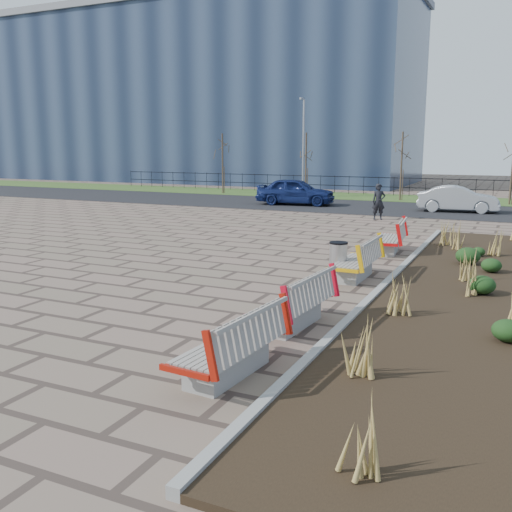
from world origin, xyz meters
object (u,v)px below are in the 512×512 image
at_px(bench_d, 388,237).
at_px(car_blue, 296,191).
at_px(lamp_west, 303,149).
at_px(pedestrian, 379,202).
at_px(car_silver, 458,199).
at_px(bench_b, 292,300).
at_px(bench_a, 228,343).
at_px(bench_c, 355,259).
at_px(litter_bin, 338,261).

height_order(bench_d, car_blue, car_blue).
distance_m(bench_d, lamp_west, 19.05).
height_order(bench_d, pedestrian, pedestrian).
height_order(car_silver, lamp_west, lamp_west).
bearing_deg(bench_b, bench_a, -85.52).
bearing_deg(bench_a, car_silver, 92.87).
relative_size(bench_d, car_blue, 0.49).
xyz_separation_m(pedestrian, car_blue, (-5.62, 4.34, -0.04)).
bearing_deg(bench_d, car_blue, 116.76).
relative_size(pedestrian, car_blue, 0.37).
height_order(bench_c, car_blue, car_blue).
xyz_separation_m(bench_c, litter_bin, (-0.38, -0.13, -0.05)).
bearing_deg(litter_bin, bench_d, 84.59).
height_order(bench_c, car_silver, car_silver).
bearing_deg(bench_d, car_silver, 80.68).
bearing_deg(bench_d, bench_a, -95.81).
bearing_deg(car_silver, car_blue, 85.71).
distance_m(litter_bin, car_silver, 16.35).
distance_m(bench_c, bench_d, 3.86).
xyz_separation_m(bench_d, lamp_west, (-9.00, 16.60, 2.54)).
xyz_separation_m(bench_d, litter_bin, (-0.38, -3.99, -0.05)).
bearing_deg(litter_bin, lamp_west, 112.73).
bearing_deg(lamp_west, pedestrian, -52.03).
distance_m(car_blue, lamp_west, 5.17).
relative_size(bench_a, pedestrian, 1.32).
relative_size(bench_d, pedestrian, 1.32).
xyz_separation_m(bench_b, bench_c, (0.00, 4.23, 0.00)).
bearing_deg(car_blue, car_silver, -95.83).
xyz_separation_m(bench_d, car_blue, (-7.75, 12.13, 0.25)).
distance_m(pedestrian, lamp_west, 11.39).
xyz_separation_m(bench_d, car_silver, (0.76, 12.33, 0.16)).
xyz_separation_m(bench_b, litter_bin, (-0.38, 4.09, -0.05)).
xyz_separation_m(bench_a, litter_bin, (-0.38, 6.57, -0.05)).
xyz_separation_m(bench_c, lamp_west, (-9.00, 20.45, 2.54)).
relative_size(bench_b, car_silver, 0.54).
distance_m(pedestrian, car_silver, 5.37).
bearing_deg(bench_a, bench_b, 94.76).
relative_size(car_blue, car_silver, 1.12).
bearing_deg(bench_b, car_blue, 115.45).
relative_size(car_blue, lamp_west, 0.72).
relative_size(litter_bin, car_silver, 0.23).
distance_m(bench_b, lamp_west, 26.39).
relative_size(bench_a, bench_b, 1.00).
bearing_deg(pedestrian, bench_c, -103.60).
height_order(bench_b, bench_c, same).
distance_m(bench_c, pedestrian, 11.85).
bearing_deg(lamp_west, bench_b, -69.96).
bearing_deg(bench_a, bench_c, 94.76).
distance_m(bench_b, pedestrian, 16.02).
height_order(bench_d, lamp_west, lamp_west).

